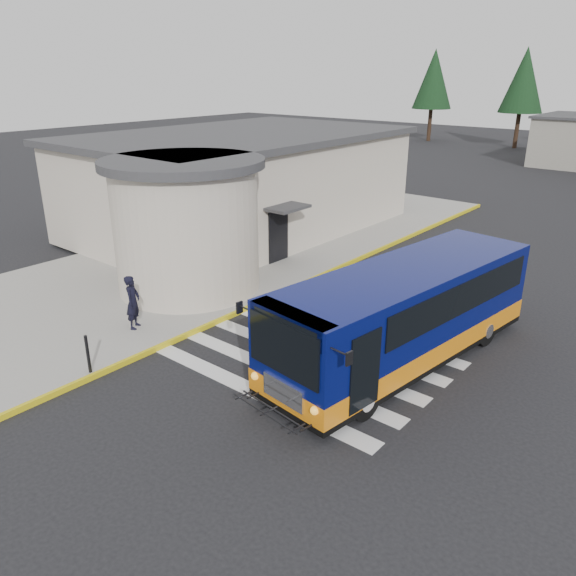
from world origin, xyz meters
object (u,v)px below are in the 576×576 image
Objects in this scene: pedestrian_a at (133,302)px; pedestrian_b at (160,273)px; transit_bus at (403,318)px; bollard at (88,354)px.

pedestrian_a is 2.95m from pedestrian_b.
transit_bus is 9.22× the size of bollard.
bollard is at bearing -126.82° from transit_bus.
bollard is (-6.02, -6.24, -0.64)m from transit_bus.
pedestrian_b reaches higher than bollard.
pedestrian_a is at bearing 119.61° from bollard.
pedestrian_b is at bearing -164.57° from transit_bus.
pedestrian_b is at bearing 3.43° from pedestrian_a.
pedestrian_b is (-1.72, 2.39, -0.10)m from pedestrian_a.
bollard is at bearing 16.15° from pedestrian_b.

